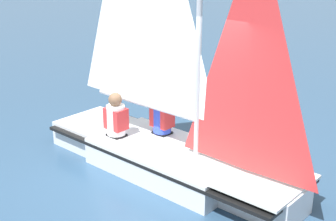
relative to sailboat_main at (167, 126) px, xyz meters
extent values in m
plane|color=#2D4C6B|center=(0.00, -0.01, -0.78)|extent=(260.00, 260.00, 0.00)
cube|color=silver|center=(0.00, -0.01, -0.56)|extent=(2.02, 2.75, 0.42)
cube|color=silver|center=(-0.55, -1.67, -0.56)|extent=(1.01, 1.20, 0.42)
cube|color=silver|center=(0.54, 1.64, -0.56)|extent=(1.39, 1.33, 0.42)
cube|color=black|center=(0.00, -0.01, -0.43)|extent=(2.63, 4.58, 0.05)
cube|color=silver|center=(-0.39, -1.18, -0.33)|extent=(1.78, 2.29, 0.04)
cylinder|color=#B7B7BC|center=(0.15, 0.45, 0.24)|extent=(0.72, 2.02, 0.07)
pyramid|color=red|center=(-0.44, -1.34, 1.33)|extent=(0.52, 1.45, 3.16)
cube|color=black|center=(0.72, 2.19, -0.63)|extent=(0.05, 0.09, 0.30)
cube|color=black|center=(0.45, 0.29, -0.55)|extent=(0.32, 0.34, 0.45)
cylinder|color=blue|center=(0.45, 0.29, -0.07)|extent=(0.38, 0.38, 0.50)
cube|color=red|center=(0.45, 0.29, -0.05)|extent=(0.35, 0.40, 0.35)
sphere|color=#A87A56|center=(0.45, 0.29, 0.28)|extent=(0.22, 0.22, 0.22)
cylinder|color=white|center=(0.45, 0.29, 0.36)|extent=(0.26, 0.26, 0.06)
cube|color=black|center=(0.06, 0.94, -0.55)|extent=(0.32, 0.34, 0.45)
cylinder|color=white|center=(0.06, 0.94, -0.07)|extent=(0.38, 0.38, 0.50)
cube|color=red|center=(0.06, 0.94, -0.05)|extent=(0.35, 0.40, 0.35)
sphere|color=brown|center=(0.06, 0.94, 0.28)|extent=(0.22, 0.22, 0.22)
camera|label=1|loc=(-6.13, -2.65, 2.65)|focal=50.00mm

